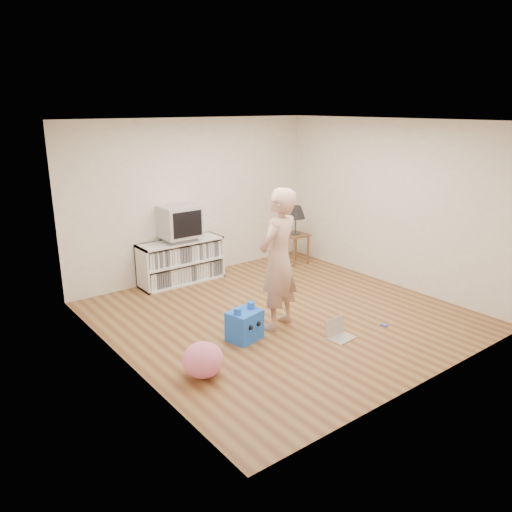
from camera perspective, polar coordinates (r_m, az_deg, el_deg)
The scene contains 13 objects.
ground at distance 6.97m, azimuth 2.90°, elevation -6.72°, with size 4.50×4.50×0.00m, color brown.
walls at distance 6.56m, azimuth 3.07°, elevation 3.75°, with size 4.52×4.52×2.60m.
ceiling at distance 6.39m, azimuth 3.26°, elevation 15.18°, with size 4.50×4.50×0.01m, color white.
media_unit at distance 8.20m, azimuth -8.60°, elevation -0.60°, with size 1.40×0.45×0.70m.
dvd_deck at distance 8.08m, azimuth -8.67°, elevation 1.98°, with size 0.45×0.35×0.07m, color gray.
crt_tv at distance 8.01m, azimuth -8.74°, elevation 3.95°, with size 0.60×0.53×0.50m.
side_table at distance 9.08m, azimuth 4.49°, elevation 1.70°, with size 0.42×0.42×0.55m.
table_lamp at distance 8.95m, azimuth 4.57°, elevation 4.95°, with size 0.34×0.34×0.52m.
person at distance 6.30m, azimuth 2.56°, elevation -0.42°, with size 0.67×0.44×1.83m, color #D1A18E.
laptop at distance 6.38m, azimuth 9.37°, elevation -8.63°, with size 0.35×0.29×0.23m.
playing_cards at distance 6.84m, azimuth 14.45°, elevation -7.66°, with size 0.07×0.09×0.02m, color #4352B4.
plush_blue at distance 6.20m, azimuth -1.31°, elevation -7.87°, with size 0.45×0.40×0.46m.
plush_pink at distance 5.45m, azimuth -6.08°, elevation -11.72°, with size 0.45×0.45×0.38m, color pink.
Camera 1 is at (-4.16, -4.84, 2.79)m, focal length 35.00 mm.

